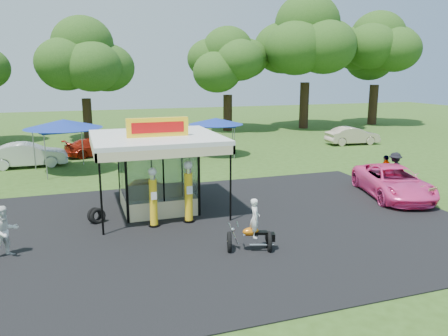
{
  "coord_description": "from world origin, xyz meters",
  "views": [
    {
      "loc": [
        -5.22,
        -13.75,
        6.06
      ],
      "look_at": [
        0.79,
        4.0,
        1.92
      ],
      "focal_mm": 35.0,
      "sensor_mm": 36.0,
      "label": 1
    }
  ],
  "objects_px": {
    "motorcycle": "(253,230)",
    "spectator_west": "(5,232)",
    "spectator_east_a": "(394,170)",
    "bg_car_a": "(28,155)",
    "bg_car_e": "(352,136)",
    "bg_car_b": "(96,147)",
    "tent_west": "(63,124)",
    "pink_sedan": "(393,182)",
    "a_frame_sign": "(428,197)",
    "gas_pump_right": "(189,193)",
    "bg_car_c": "(177,143)",
    "gas_station_kiosk": "(157,171)",
    "tent_east": "(216,122)",
    "gas_pump_left": "(153,199)",
    "spectator_east_b": "(385,170)",
    "kiosk_car": "(150,187)"
  },
  "relations": [
    {
      "from": "gas_pump_right",
      "to": "bg_car_a",
      "type": "distance_m",
      "value": 15.59
    },
    {
      "from": "gas_station_kiosk",
      "to": "tent_east",
      "type": "bearing_deg",
      "value": 60.92
    },
    {
      "from": "motorcycle",
      "to": "tent_west",
      "type": "xyz_separation_m",
      "value": [
        -6.24,
        15.16,
        2.18
      ]
    },
    {
      "from": "bg_car_c",
      "to": "kiosk_car",
      "type": "bearing_deg",
      "value": 157.52
    },
    {
      "from": "bg_car_b",
      "to": "tent_west",
      "type": "xyz_separation_m",
      "value": [
        -1.98,
        -4.74,
        2.29
      ]
    },
    {
      "from": "kiosk_car",
      "to": "spectator_east_a",
      "type": "height_order",
      "value": "spectator_east_a"
    },
    {
      "from": "gas_pump_left",
      "to": "pink_sedan",
      "type": "height_order",
      "value": "gas_pump_left"
    },
    {
      "from": "gas_station_kiosk",
      "to": "kiosk_car",
      "type": "xyz_separation_m",
      "value": [
        -0.0,
        2.21,
        -1.3
      ]
    },
    {
      "from": "a_frame_sign",
      "to": "spectator_east_a",
      "type": "relative_size",
      "value": 0.52
    },
    {
      "from": "gas_pump_left",
      "to": "tent_west",
      "type": "bearing_deg",
      "value": 106.33
    },
    {
      "from": "spectator_east_b",
      "to": "bg_car_a",
      "type": "distance_m",
      "value": 22.0
    },
    {
      "from": "bg_car_c",
      "to": "tent_west",
      "type": "distance_m",
      "value": 8.88
    },
    {
      "from": "spectator_east_a",
      "to": "tent_west",
      "type": "height_order",
      "value": "tent_west"
    },
    {
      "from": "gas_pump_left",
      "to": "a_frame_sign",
      "type": "relative_size",
      "value": 2.44
    },
    {
      "from": "bg_car_c",
      "to": "bg_car_e",
      "type": "xyz_separation_m",
      "value": [
        15.12,
        -0.46,
        -0.1
      ]
    },
    {
      "from": "pink_sedan",
      "to": "bg_car_e",
      "type": "height_order",
      "value": "pink_sedan"
    },
    {
      "from": "spectator_east_a",
      "to": "bg_car_c",
      "type": "distance_m",
      "value": 15.95
    },
    {
      "from": "kiosk_car",
      "to": "spectator_east_b",
      "type": "bearing_deg",
      "value": -99.03
    },
    {
      "from": "motorcycle",
      "to": "spectator_east_a",
      "type": "xyz_separation_m",
      "value": [
        10.41,
        5.48,
        0.19
      ]
    },
    {
      "from": "gas_pump_left",
      "to": "tent_west",
      "type": "xyz_separation_m",
      "value": [
        -3.42,
        11.69,
        1.77
      ]
    },
    {
      "from": "spectator_west",
      "to": "kiosk_car",
      "type": "bearing_deg",
      "value": 12.2
    },
    {
      "from": "kiosk_car",
      "to": "bg_car_c",
      "type": "relative_size",
      "value": 0.57
    },
    {
      "from": "spectator_east_b",
      "to": "bg_car_e",
      "type": "relative_size",
      "value": 0.37
    },
    {
      "from": "gas_pump_right",
      "to": "bg_car_c",
      "type": "height_order",
      "value": "gas_pump_right"
    },
    {
      "from": "gas_pump_right",
      "to": "a_frame_sign",
      "type": "height_order",
      "value": "gas_pump_right"
    },
    {
      "from": "pink_sedan",
      "to": "spectator_east_b",
      "type": "distance_m",
      "value": 2.22
    },
    {
      "from": "spectator_east_b",
      "to": "tent_east",
      "type": "xyz_separation_m",
      "value": [
        -6.02,
        11.31,
        1.67
      ]
    },
    {
      "from": "bg_car_a",
      "to": "bg_car_c",
      "type": "height_order",
      "value": "bg_car_c"
    },
    {
      "from": "spectator_east_a",
      "to": "bg_car_a",
      "type": "distance_m",
      "value": 22.42
    },
    {
      "from": "spectator_west",
      "to": "bg_car_e",
      "type": "xyz_separation_m",
      "value": [
        24.67,
        16.15,
        -0.15
      ]
    },
    {
      "from": "a_frame_sign",
      "to": "gas_station_kiosk",
      "type": "bearing_deg",
      "value": 152.23
    },
    {
      "from": "bg_car_c",
      "to": "bg_car_b",
      "type": "bearing_deg",
      "value": 76.04
    },
    {
      "from": "bg_car_c",
      "to": "tent_west",
      "type": "xyz_separation_m",
      "value": [
        -7.83,
        -3.61,
        2.09
      ]
    },
    {
      "from": "bg_car_b",
      "to": "pink_sedan",
      "type": "bearing_deg",
      "value": -156.57
    },
    {
      "from": "tent_east",
      "to": "motorcycle",
      "type": "bearing_deg",
      "value": -103.59
    },
    {
      "from": "spectator_east_a",
      "to": "bg_car_a",
      "type": "height_order",
      "value": "spectator_east_a"
    },
    {
      "from": "bg_car_c",
      "to": "bg_car_e",
      "type": "bearing_deg",
      "value": -94.75
    },
    {
      "from": "gas_pump_right",
      "to": "gas_station_kiosk",
      "type": "bearing_deg",
      "value": 112.75
    },
    {
      "from": "motorcycle",
      "to": "spectator_west",
      "type": "relative_size",
      "value": 1.09
    },
    {
      "from": "gas_station_kiosk",
      "to": "spectator_east_b",
      "type": "height_order",
      "value": "gas_station_kiosk"
    },
    {
      "from": "gas_pump_left",
      "to": "motorcycle",
      "type": "xyz_separation_m",
      "value": [
        2.82,
        -3.47,
        -0.4
      ]
    },
    {
      "from": "spectator_west",
      "to": "bg_car_c",
      "type": "distance_m",
      "value": 19.16
    },
    {
      "from": "bg_car_b",
      "to": "gas_pump_right",
      "type": "bearing_deg",
      "value": 173.51
    },
    {
      "from": "kiosk_car",
      "to": "spectator_west",
      "type": "distance_m",
      "value": 8.09
    },
    {
      "from": "bg_car_e",
      "to": "tent_west",
      "type": "xyz_separation_m",
      "value": [
        -22.96,
        -3.15,
        2.19
      ]
    },
    {
      "from": "bg_car_e",
      "to": "motorcycle",
      "type": "bearing_deg",
      "value": 141.92
    },
    {
      "from": "pink_sedan",
      "to": "tent_east",
      "type": "height_order",
      "value": "tent_east"
    },
    {
      "from": "gas_station_kiosk",
      "to": "spectator_west",
      "type": "distance_m",
      "value": 6.76
    },
    {
      "from": "kiosk_car",
      "to": "bg_car_b",
      "type": "height_order",
      "value": "bg_car_b"
    },
    {
      "from": "spectator_east_b",
      "to": "bg_car_b",
      "type": "distance_m",
      "value": 20.11
    }
  ]
}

